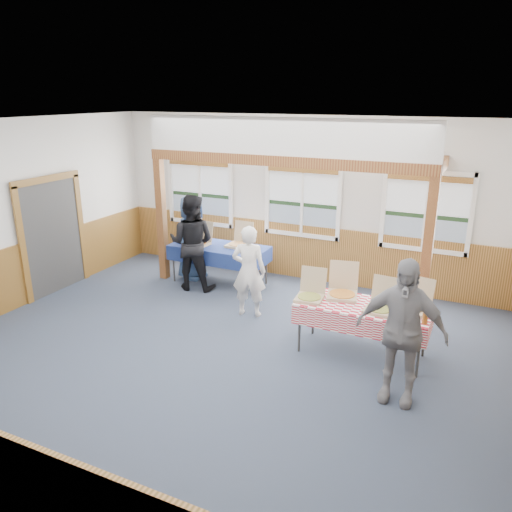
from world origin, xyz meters
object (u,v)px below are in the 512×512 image
(table_left, at_px, (219,249))
(woman_black, at_px, (192,242))
(person_grey, at_px, (401,331))
(woman_white, at_px, (249,271))
(table_right, at_px, (363,309))
(man_blue, at_px, (192,237))

(table_left, height_order, woman_black, woman_black)
(person_grey, bearing_deg, woman_black, 154.14)
(table_left, distance_m, person_grey, 4.63)
(woman_white, bearing_deg, woman_black, -35.90)
(table_left, bearing_deg, woman_white, -49.54)
(table_right, distance_m, woman_black, 3.73)
(table_left, relative_size, person_grey, 1.09)
(woman_white, distance_m, person_grey, 3.05)
(table_right, distance_m, woman_white, 2.10)
(person_grey, bearing_deg, table_left, 147.19)
(man_blue, bearing_deg, table_right, -111.27)
(table_left, xyz_separation_m, man_blue, (-0.64, 0.04, 0.15))
(woman_black, bearing_deg, table_right, 149.71)
(table_right, xyz_separation_m, person_grey, (0.65, -0.91, 0.21))
(woman_white, height_order, woman_black, woman_black)
(table_right, height_order, man_blue, man_blue)
(table_left, bearing_deg, man_blue, 170.58)
(woman_black, relative_size, person_grey, 1.00)
(table_left, xyz_separation_m, table_right, (3.21, -1.64, -0.00))
(table_right, relative_size, person_grey, 1.10)
(woman_white, bearing_deg, man_blue, -44.90)
(man_blue, xyz_separation_m, person_grey, (4.50, -2.59, 0.06))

